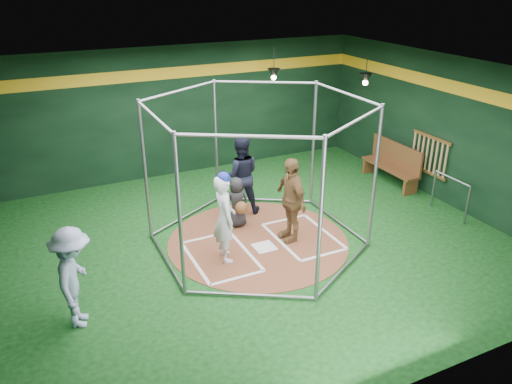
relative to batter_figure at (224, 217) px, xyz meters
name	(u,v)px	position (x,y,z in m)	size (l,w,h in m)	color
room_shell	(258,164)	(0.88, 0.35, 0.83)	(10.10, 9.10, 3.53)	#0D3A10
clay_disc	(258,241)	(0.88, 0.34, -0.92)	(3.80, 3.80, 0.01)	brown
home_plate	(264,247)	(0.88, 0.04, -0.91)	(0.43, 0.43, 0.01)	white
batter_box_left	(221,256)	(-0.07, 0.09, -0.91)	(1.17, 1.77, 0.01)	white
batter_box_right	(303,236)	(1.83, 0.09, -0.91)	(1.17, 1.77, 0.01)	white
batting_cage	(258,176)	(0.88, 0.34, 0.57)	(4.05, 4.67, 3.00)	gray
bat_rack	(429,155)	(5.81, 0.74, 0.12)	(0.07, 1.25, 0.98)	brown
pendant_lamp_near	(274,73)	(3.08, 3.94, 1.82)	(0.34, 0.34, 0.90)	black
pendant_lamp_far	(366,78)	(4.88, 2.34, 1.82)	(0.34, 0.34, 0.90)	black
batter_figure	(224,217)	(0.00, 0.00, 0.00)	(0.50, 0.69, 1.84)	silver
visitor_leopard	(291,199)	(1.54, 0.16, -0.01)	(1.06, 0.44, 1.82)	#A37946
catcher_figure	(237,203)	(0.76, 1.16, -0.35)	(0.56, 0.57, 1.14)	black
umpire	(241,175)	(1.13, 1.79, 0.01)	(0.90, 0.70, 1.85)	black
bystander_blue	(74,278)	(-2.86, -0.81, -0.07)	(1.11, 0.64, 1.72)	#A9BCE0
dugout_bench	(393,163)	(5.52, 1.69, -0.36)	(0.44, 1.89, 1.10)	brown
steel_railing	(451,190)	(5.43, -0.43, -0.30)	(0.05, 1.09, 0.94)	slate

